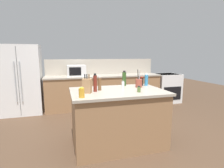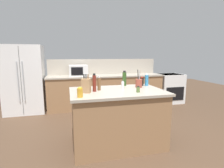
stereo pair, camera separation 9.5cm
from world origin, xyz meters
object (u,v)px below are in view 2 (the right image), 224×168
(vinegar_bottle, at_px, (94,83))
(honey_jar, at_px, (80,93))
(microwave, at_px, (78,71))
(knife_block, at_px, (86,86))
(soy_sauce_bottle, at_px, (142,82))
(spice_jar_oregano, at_px, (138,89))
(dish_soap_bottle, at_px, (147,80))
(salt_shaker, at_px, (123,85))
(range_oven, at_px, (169,88))
(utensil_crock, at_px, (139,83))
(olive_oil_bottle, at_px, (124,79))
(pepper_grinder, at_px, (99,84))
(refrigerator, at_px, (24,79))

(vinegar_bottle, height_order, honey_jar, vinegar_bottle)
(microwave, height_order, knife_block, microwave)
(soy_sauce_bottle, bearing_deg, spice_jar_oregano, -119.04)
(dish_soap_bottle, bearing_deg, knife_block, -163.04)
(vinegar_bottle, height_order, salt_shaker, vinegar_bottle)
(knife_block, bearing_deg, spice_jar_oregano, 14.46)
(range_oven, xyz_separation_m, honey_jar, (-3.02, -2.54, 0.54))
(knife_block, height_order, honey_jar, knife_block)
(utensil_crock, xyz_separation_m, vinegar_bottle, (-0.83, -0.17, 0.05))
(vinegar_bottle, bearing_deg, microwave, 93.07)
(microwave, xyz_separation_m, olive_oil_bottle, (0.75, -1.80, -0.02))
(pepper_grinder, bearing_deg, microwave, 95.60)
(utensil_crock, distance_m, soy_sauce_bottle, 0.20)
(refrigerator, relative_size, spice_jar_oregano, 17.97)
(vinegar_bottle, bearing_deg, spice_jar_oregano, -19.14)
(spice_jar_oregano, distance_m, salt_shaker, 0.39)
(olive_oil_bottle, height_order, salt_shaker, olive_oil_bottle)
(pepper_grinder, distance_m, dish_soap_bottle, 0.98)
(olive_oil_bottle, distance_m, soy_sauce_bottle, 0.34)
(honey_jar, height_order, dish_soap_bottle, dish_soap_bottle)
(spice_jar_oregano, bearing_deg, refrigerator, 131.17)
(range_oven, relative_size, microwave, 1.83)
(spice_jar_oregano, bearing_deg, range_oven, 48.99)
(refrigerator, relative_size, honey_jar, 12.46)
(utensil_crock, xyz_separation_m, olive_oil_bottle, (-0.20, 0.24, 0.05))
(olive_oil_bottle, height_order, dish_soap_bottle, olive_oil_bottle)
(refrigerator, height_order, pepper_grinder, refrigerator)
(spice_jar_oregano, bearing_deg, dish_soap_bottle, 53.27)
(salt_shaker, bearing_deg, refrigerator, 133.80)
(vinegar_bottle, bearing_deg, range_oven, 38.54)
(knife_block, relative_size, dish_soap_bottle, 1.26)
(spice_jar_oregano, bearing_deg, knife_block, 168.38)
(soy_sauce_bottle, bearing_deg, salt_shaker, -156.97)
(microwave, height_order, soy_sauce_bottle, microwave)
(vinegar_bottle, bearing_deg, refrigerator, 123.93)
(range_oven, bearing_deg, pepper_grinder, -141.63)
(refrigerator, height_order, salt_shaker, refrigerator)
(vinegar_bottle, bearing_deg, pepper_grinder, 43.29)
(refrigerator, bearing_deg, dish_soap_bottle, -37.43)
(utensil_crock, xyz_separation_m, pepper_grinder, (-0.74, -0.08, 0.03))
(range_oven, xyz_separation_m, dish_soap_bottle, (-1.72, -1.91, 0.58))
(soy_sauce_bottle, bearing_deg, refrigerator, 142.04)
(utensil_crock, height_order, spice_jar_oregano, utensil_crock)
(refrigerator, height_order, knife_block, refrigerator)
(spice_jar_oregano, relative_size, dish_soap_bottle, 0.43)
(range_oven, distance_m, vinegar_bottle, 3.59)
(refrigerator, distance_m, dish_soap_bottle, 3.23)
(dish_soap_bottle, bearing_deg, honey_jar, -153.83)
(range_oven, xyz_separation_m, soy_sauce_bottle, (-1.81, -1.88, 0.55))
(soy_sauce_bottle, bearing_deg, utensil_crock, -129.64)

